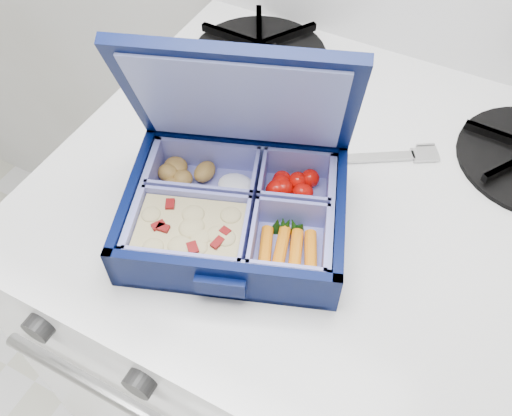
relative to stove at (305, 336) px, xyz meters
The scene contains 4 objects.
stove is the anchor object (origin of this frame).
bento_box 0.50m from the stove, 113.41° to the right, with size 0.22×0.17×0.05m, color #010A35, non-canonical shape.
burner_grate_rear 0.52m from the stove, 139.87° to the left, with size 0.19×0.19×0.02m, color black.
fork 0.46m from the stove, 46.47° to the left, with size 0.02×0.19×0.01m, color #A6A6A6, non-canonical shape.
Camera 1 is at (-0.03, 1.25, 1.38)m, focal length 38.00 mm.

